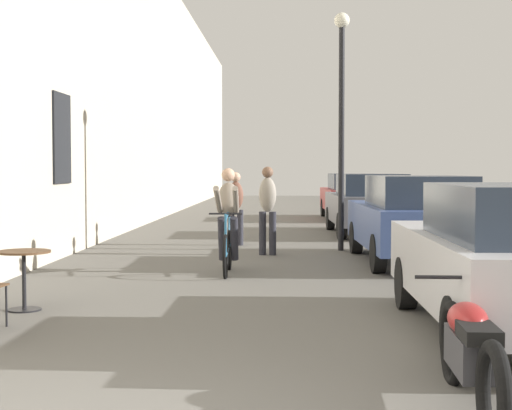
# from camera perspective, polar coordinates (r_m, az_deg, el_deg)

# --- Properties ---
(building_facade_left) EXTENTS (0.54, 68.00, 8.57)m
(building_facade_left) POSITION_cam_1_polar(r_m,az_deg,el_deg) (19.20, -11.56, 10.35)
(building_facade_left) COLOR #B7AD99
(building_facade_left) RESTS_ON ground_plane
(cafe_table_mid) EXTENTS (0.64, 0.64, 0.72)m
(cafe_table_mid) POSITION_cam_1_polar(r_m,az_deg,el_deg) (9.77, -16.60, -4.38)
(cafe_table_mid) COLOR black
(cafe_table_mid) RESTS_ON ground_plane
(cyclist_on_bicycle) EXTENTS (0.52, 1.76, 1.74)m
(cyclist_on_bicycle) POSITION_cam_1_polar(r_m,az_deg,el_deg) (12.75, -2.07, -1.34)
(cyclist_on_bicycle) COLOR black
(cyclist_on_bicycle) RESTS_ON ground_plane
(pedestrian_near) EXTENTS (0.36, 0.27, 1.74)m
(pedestrian_near) POSITION_cam_1_polar(r_m,az_deg,el_deg) (15.30, 0.85, -0.02)
(pedestrian_near) COLOR #26262D
(pedestrian_near) RESTS_ON ground_plane
(pedestrian_mid) EXTENTS (0.35, 0.26, 1.62)m
(pedestrian_mid) POSITION_cam_1_polar(r_m,az_deg,el_deg) (17.26, -1.50, 0.06)
(pedestrian_mid) COLOR #26262D
(pedestrian_mid) RESTS_ON ground_plane
(street_lamp) EXTENTS (0.32, 0.32, 4.90)m
(street_lamp) POSITION_cam_1_polar(r_m,az_deg,el_deg) (16.30, 6.27, 7.61)
(street_lamp) COLOR black
(street_lamp) RESTS_ON ground_plane
(parked_car_second) EXTENTS (1.99, 4.49, 1.58)m
(parked_car_second) POSITION_cam_1_polar(r_m,az_deg,el_deg) (14.28, 11.45, -0.93)
(parked_car_second) COLOR #384C84
(parked_car_second) RESTS_ON ground_plane
(parked_car_third) EXTENTS (1.98, 4.47, 1.57)m
(parked_car_third) POSITION_cam_1_polar(r_m,az_deg,el_deg) (20.22, 8.22, 0.14)
(parked_car_third) COLOR #595960
(parked_car_third) RESTS_ON ground_plane
(parked_car_fourth) EXTENTS (1.95, 4.38, 1.54)m
(parked_car_fourth) POSITION_cam_1_polar(r_m,az_deg,el_deg) (26.33, 7.04, 0.70)
(parked_car_fourth) COLOR maroon
(parked_car_fourth) RESTS_ON ground_plane
(parked_motorcycle) EXTENTS (0.62, 2.15, 0.92)m
(parked_motorcycle) POSITION_cam_1_polar(r_m,az_deg,el_deg) (5.80, 15.41, -10.36)
(parked_motorcycle) COLOR black
(parked_motorcycle) RESTS_ON ground_plane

